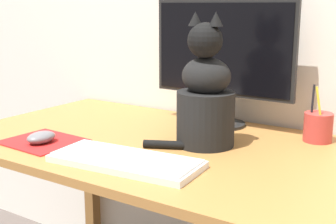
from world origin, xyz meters
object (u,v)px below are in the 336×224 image
computer_mouse_left (41,137)px  pen_cup (318,127)px  monitor (223,56)px  keyboard (126,161)px  cat (205,97)px

computer_mouse_left → pen_cup: (0.69, 0.49, 0.02)m
computer_mouse_left → monitor: bearing=55.3°
keyboard → computer_mouse_left: (-0.33, 0.01, 0.01)m
keyboard → cat: (0.09, 0.27, 0.14)m
cat → pen_cup: cat is taller
keyboard → computer_mouse_left: computer_mouse_left is taller
keyboard → cat: cat is taller
cat → monitor: bearing=100.4°
monitor → keyboard: size_ratio=1.22×
pen_cup → cat: bearing=-139.9°
keyboard → computer_mouse_left: 0.33m
keyboard → pen_cup: size_ratio=2.39×
monitor → cat: 0.27m
keyboard → monitor: bearing=82.6°
computer_mouse_left → cat: 0.51m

